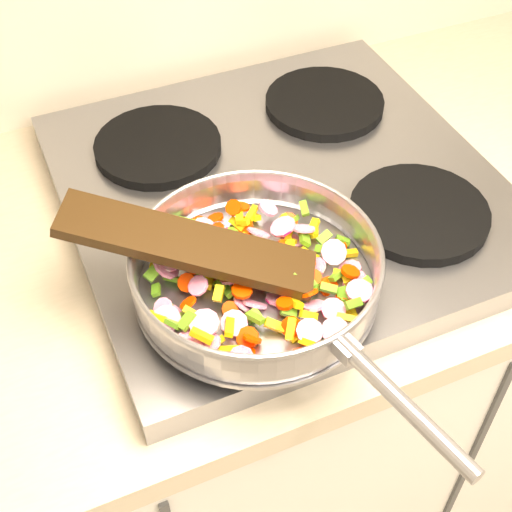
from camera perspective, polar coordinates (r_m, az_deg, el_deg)
name	(u,v)px	position (r m, az deg, el deg)	size (l,w,h in m)	color
cooktop	(282,192)	(1.04, 2.05, 5.10)	(0.60, 0.60, 0.04)	#939399
grate_fl	(228,274)	(0.89, -2.29, -1.44)	(0.19, 0.19, 0.02)	black
grate_fr	(419,213)	(0.99, 12.91, 3.40)	(0.19, 0.19, 0.02)	black
grate_bl	(158,146)	(1.09, -7.86, 8.71)	(0.19, 0.19, 0.02)	black
grate_br	(324,103)	(1.17, 5.50, 12.09)	(0.19, 0.19, 0.02)	black
saute_pan	(257,269)	(0.84, 0.09, -1.08)	(0.34, 0.50, 0.06)	#9E9EA5
vegetable_heap	(254,274)	(0.85, -0.15, -1.49)	(0.28, 0.27, 0.05)	#528C19
wooden_spatula	(188,245)	(0.83, -5.44, 0.91)	(0.30, 0.07, 0.01)	black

